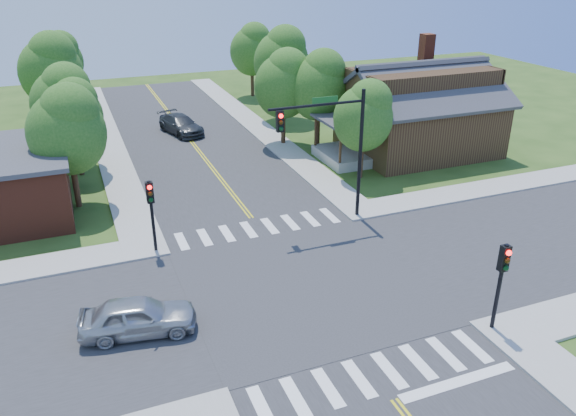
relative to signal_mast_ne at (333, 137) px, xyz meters
name	(u,v)px	position (x,y,z in m)	size (l,w,h in m)	color
ground	(305,286)	(-3.91, -5.59, -4.85)	(100.00, 100.00, 0.00)	#2C4A17
road_ns	(305,286)	(-3.91, -5.59, -4.83)	(10.00, 90.00, 0.04)	#2D2D30
road_ew	(305,286)	(-3.91, -5.59, -4.83)	(90.00, 10.00, 0.04)	#2D2D30
intersection_patch	(305,286)	(-3.91, -5.59, -4.85)	(10.20, 10.20, 0.06)	#2D2D30
sidewalk_ne	(411,142)	(11.90, 10.23, -4.78)	(40.00, 40.00, 0.14)	#9E9B93
crosswalk_north	(259,228)	(-3.91, 0.61, -4.80)	(8.85, 2.00, 0.01)	white
crosswalk_south	(374,374)	(-3.91, -11.79, -4.80)	(8.85, 2.00, 0.01)	white
centerline	(305,286)	(-3.91, -5.59, -4.80)	(0.30, 90.00, 0.01)	yellow
stop_bar	(458,383)	(-1.41, -13.19, -4.85)	(4.60, 0.45, 0.09)	white
signal_mast_ne	(333,137)	(0.00, 0.00, 0.00)	(5.30, 0.42, 7.20)	black
signal_pole_se	(502,272)	(1.69, -11.21, -2.19)	(0.34, 0.42, 3.80)	black
signal_pole_nw	(151,203)	(-9.51, -0.01, -2.19)	(0.34, 0.42, 3.80)	black
house_ne	(419,107)	(11.19, 8.65, -1.52)	(13.05, 8.80, 7.11)	black
tree_e_a	(365,114)	(4.82, 5.27, -0.59)	(3.83, 3.63, 6.50)	#382314
tree_e_b	(320,84)	(4.83, 12.07, -0.01)	(4.35, 4.13, 7.39)	#382314
tree_e_c	(283,58)	(5.17, 20.50, 0.47)	(4.78, 4.54, 8.12)	#382314
tree_e_d	(252,48)	(5.55, 29.84, -0.03)	(4.33, 4.12, 7.37)	#382314
tree_w_a	(68,128)	(-12.68, 7.20, -0.10)	(4.27, 4.05, 7.26)	#382314
tree_w_b	(64,100)	(-12.63, 14.32, -0.15)	(4.22, 4.01, 7.18)	#382314
tree_w_c	(51,68)	(-13.22, 22.72, 0.53)	(4.83, 4.59, 8.21)	#382314
tree_w_d	(60,58)	(-12.51, 31.38, -0.13)	(4.24, 4.03, 7.21)	#382314
tree_house	(284,82)	(2.66, 13.65, -0.04)	(4.32, 4.10, 7.34)	#382314
tree_bldg	(73,112)	(-12.22, 12.60, -0.60)	(3.82, 3.63, 6.49)	#382314
car_silver	(138,317)	(-11.21, -6.31, -4.10)	(4.67, 2.52, 1.51)	#B1B4B9
car_dgrey	(181,125)	(-4.17, 19.37, -4.12)	(3.36, 5.43, 1.47)	#313336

